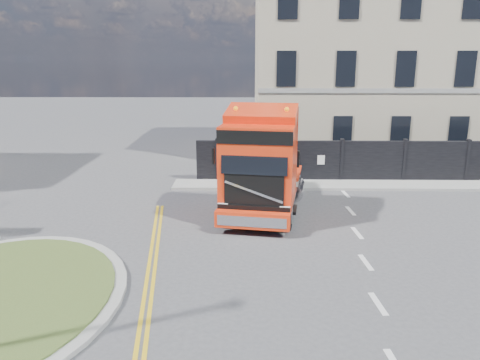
{
  "coord_description": "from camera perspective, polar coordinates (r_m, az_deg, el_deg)",
  "views": [
    {
      "loc": [
        -0.55,
        -13.13,
        5.8
      ],
      "look_at": [
        -0.79,
        2.26,
        1.8
      ],
      "focal_mm": 35.0,
      "sensor_mm": 36.0,
      "label": 1
    }
  ],
  "objects": [
    {
      "name": "ground",
      "position": [
        14.36,
        3.05,
        -9.27
      ],
      "size": [
        120.0,
        120.0,
        0.0
      ],
      "primitive_type": "plane",
      "color": "#424244",
      "rests_on": "ground"
    },
    {
      "name": "hoarding_fence",
      "position": [
        23.73,
        18.3,
        2.15
      ],
      "size": [
        18.8,
        0.25,
        2.0
      ],
      "color": "black",
      "rests_on": "ground"
    },
    {
      "name": "georgian_building",
      "position": [
        30.35,
        13.78,
        14.11
      ],
      "size": [
        12.3,
        10.3,
        12.8
      ],
      "color": "#B2A68D",
      "rests_on": "ground"
    },
    {
      "name": "pavement_far",
      "position": [
        22.95,
        17.45,
        -0.61
      ],
      "size": [
        20.0,
        1.6,
        0.12
      ],
      "primitive_type": "cube",
      "color": "gray",
      "rests_on": "ground"
    },
    {
      "name": "truck",
      "position": [
        17.52,
        2.66,
        1.41
      ],
      "size": [
        3.57,
        7.09,
        4.06
      ],
      "rotation": [
        0.0,
        0.0,
        -0.16
      ],
      "color": "black",
      "rests_on": "ground"
    }
  ]
}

